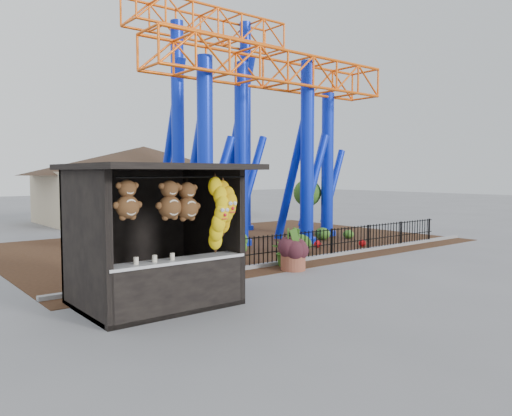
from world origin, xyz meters
TOP-DOWN VIEW (x-y plane):
  - ground at (0.00, 0.00)m, footprint 120.00×120.00m
  - mulch_bed at (4.00, 8.00)m, footprint 18.00×12.00m
  - curb at (4.00, 3.00)m, footprint 18.00×0.18m
  - prize_booth at (-2.99, 0.89)m, footprint 3.50×3.40m
  - picket_fence at (4.90, 3.00)m, footprint 12.20×0.06m
  - roller_coaster at (5.12, 8.23)m, footprint 11.00×6.37m
  - terracotta_planter at (2.09, 2.09)m, footprint 0.79×0.79m
  - planter_foliage at (2.09, 2.09)m, footprint 0.70×0.70m
  - potted_plant at (2.34, 2.70)m, footprint 1.09×1.02m
  - landscaping at (4.41, 5.43)m, footprint 8.12×3.18m
  - pavilion at (6.00, 20.00)m, footprint 15.00×15.00m

SIDE VIEW (x-z plane):
  - ground at x=0.00m, z-range 0.00..0.00m
  - mulch_bed at x=4.00m, z-range 0.00..0.02m
  - curb at x=4.00m, z-range 0.00..0.12m
  - terracotta_planter at x=2.09m, z-range 0.00..0.54m
  - landscaping at x=4.41m, z-range -0.02..0.67m
  - potted_plant at x=2.34m, z-range 0.00..1.00m
  - picket_fence at x=4.90m, z-range 0.00..1.00m
  - planter_foliage at x=2.09m, z-range 0.54..1.18m
  - prize_booth at x=-2.99m, z-range -0.02..3.10m
  - pavilion at x=6.00m, z-range 0.67..5.47m
  - roller_coaster at x=5.12m, z-range 1.03..11.85m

